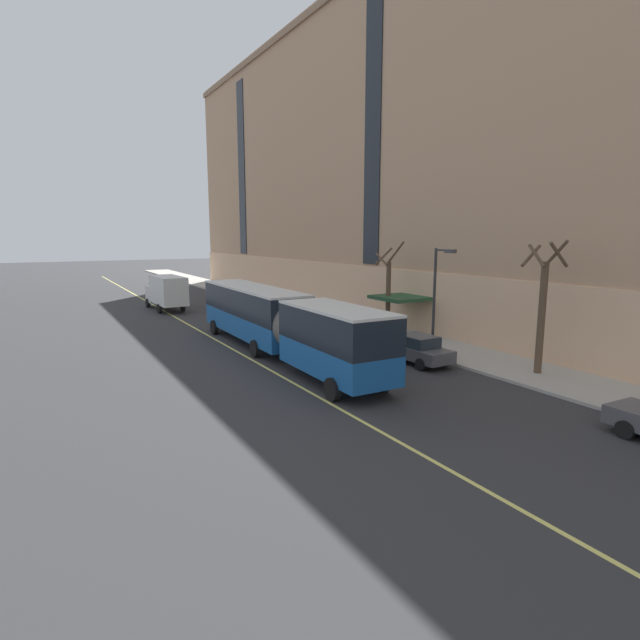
# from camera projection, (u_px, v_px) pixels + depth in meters

# --- Properties ---
(ground_plane) EXTENTS (260.00, 260.00, 0.00)m
(ground_plane) POSITION_uv_depth(u_px,v_px,m) (345.00, 384.00, 23.34)
(ground_plane) COLOR #303033
(sidewalk) EXTENTS (4.51, 160.00, 0.15)m
(sidewalk) POSITION_uv_depth(u_px,v_px,m) (443.00, 348.00, 30.34)
(sidewalk) COLOR #ADA89E
(sidewalk) RESTS_ON ground
(apartment_facade) EXTENTS (15.20, 110.00, 27.16)m
(apartment_facade) POSITION_uv_depth(u_px,v_px,m) (592.00, 121.00, 29.58)
(apartment_facade) COLOR tan
(apartment_facade) RESTS_ON ground
(city_bus) EXTENTS (3.18, 19.84, 3.66)m
(city_bus) POSITION_uv_depth(u_px,v_px,m) (278.00, 320.00, 28.43)
(city_bus) COLOR #19569E
(city_bus) RESTS_ON ground
(parked_car_darkgray_0) EXTENTS (1.99, 4.49, 1.56)m
(parked_car_darkgray_0) POSITION_uv_depth(u_px,v_px,m) (416.00, 349.00, 27.06)
(parked_car_darkgray_0) COLOR #4C4C51
(parked_car_darkgray_0) RESTS_ON ground
(parked_car_red_1) EXTENTS (1.93, 4.23, 1.56)m
(parked_car_red_1) POSITION_uv_depth(u_px,v_px,m) (224.00, 292.00, 54.16)
(parked_car_red_1) COLOR #B21E19
(parked_car_red_1) RESTS_ON ground
(parked_car_champagne_3) EXTENTS (2.02, 4.56, 1.56)m
(parked_car_champagne_3) POSITION_uv_depth(u_px,v_px,m) (300.00, 314.00, 39.14)
(parked_car_champagne_3) COLOR #BCAD89
(parked_car_champagne_3) RESTS_ON ground
(box_truck) EXTENTS (2.52, 7.32, 3.20)m
(box_truck) POSITION_uv_depth(u_px,v_px,m) (166.00, 291.00, 45.95)
(box_truck) COLOR silver
(box_truck) RESTS_ON ground
(street_tree_mid_block) EXTENTS (1.72, 1.73, 6.52)m
(street_tree_mid_block) POSITION_uv_depth(u_px,v_px,m) (542.00, 306.00, 24.17)
(street_tree_mid_block) COLOR brown
(street_tree_mid_block) RESTS_ON sidewalk
(street_tree_far_uptown) EXTENTS (1.62, 1.55, 6.33)m
(street_tree_far_uptown) POSITION_uv_depth(u_px,v_px,m) (388.00, 290.00, 34.61)
(street_tree_far_uptown) COLOR brown
(street_tree_far_uptown) RESTS_ON sidewalk
(street_lamp) EXTENTS (0.36, 1.48, 6.02)m
(street_lamp) POSITION_uv_depth(u_px,v_px,m) (438.00, 289.00, 27.97)
(street_lamp) COLOR #2D2D30
(street_lamp) RESTS_ON sidewalk
(fire_hydrant) EXTENTS (0.42, 0.24, 0.72)m
(fire_hydrant) POSITION_uv_depth(u_px,v_px,m) (268.00, 302.00, 48.20)
(fire_hydrant) COLOR red
(fire_hydrant) RESTS_ON sidewalk
(lane_centerline) EXTENTS (0.16, 140.00, 0.01)m
(lane_centerline) POSITION_uv_depth(u_px,v_px,m) (278.00, 375.00, 24.90)
(lane_centerline) COLOR #E0D66B
(lane_centerline) RESTS_ON ground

